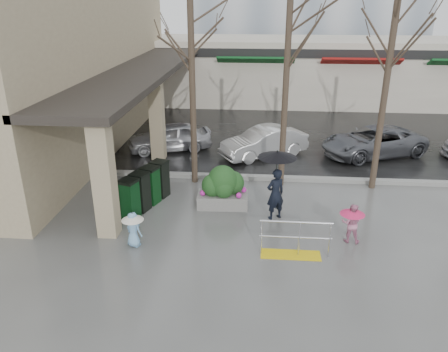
# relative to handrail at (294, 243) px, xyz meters

# --- Properties ---
(ground) EXTENTS (120.00, 120.00, 0.00)m
(ground) POSITION_rel_handrail_xyz_m (-1.36, 1.20, -0.38)
(ground) COLOR #51514F
(ground) RESTS_ON ground
(street_asphalt) EXTENTS (120.00, 36.00, 0.01)m
(street_asphalt) POSITION_rel_handrail_xyz_m (-1.36, 23.20, -0.37)
(street_asphalt) COLOR black
(street_asphalt) RESTS_ON ground
(curb) EXTENTS (120.00, 0.30, 0.15)m
(curb) POSITION_rel_handrail_xyz_m (-1.36, 5.20, -0.30)
(curb) COLOR gray
(curb) RESTS_ON ground
(near_building) EXTENTS (6.00, 18.00, 8.00)m
(near_building) POSITION_rel_handrail_xyz_m (-10.36, 9.20, 3.62)
(near_building) COLOR tan
(near_building) RESTS_ON ground
(canopy_slab) EXTENTS (2.80, 18.00, 0.25)m
(canopy_slab) POSITION_rel_handrail_xyz_m (-6.16, 9.20, 3.25)
(canopy_slab) COLOR #2D2823
(canopy_slab) RESTS_ON pillar_front
(pillar_front) EXTENTS (0.55, 0.55, 3.50)m
(pillar_front) POSITION_rel_handrail_xyz_m (-5.26, 0.70, 1.37)
(pillar_front) COLOR tan
(pillar_front) RESTS_ON ground
(pillar_back) EXTENTS (0.55, 0.55, 3.50)m
(pillar_back) POSITION_rel_handrail_xyz_m (-5.26, 7.20, 1.37)
(pillar_back) COLOR tan
(pillar_back) RESTS_ON ground
(storefront_row) EXTENTS (34.00, 6.74, 4.00)m
(storefront_row) POSITION_rel_handrail_xyz_m (0.64, 19.17, 1.64)
(storefront_row) COLOR beige
(storefront_row) RESTS_ON ground
(handrail) EXTENTS (1.90, 0.50, 1.03)m
(handrail) POSITION_rel_handrail_xyz_m (0.00, 0.00, 0.00)
(handrail) COLOR yellow
(handrail) RESTS_ON ground
(tree_west) EXTENTS (3.20, 3.20, 6.80)m
(tree_west) POSITION_rel_handrail_xyz_m (-3.36, 4.80, 4.71)
(tree_west) COLOR #382B21
(tree_west) RESTS_ON ground
(tree_midwest) EXTENTS (3.20, 3.20, 7.00)m
(tree_midwest) POSITION_rel_handrail_xyz_m (-0.16, 4.80, 4.86)
(tree_midwest) COLOR #382B21
(tree_midwest) RESTS_ON ground
(tree_mideast) EXTENTS (3.20, 3.20, 6.50)m
(tree_mideast) POSITION_rel_handrail_xyz_m (3.14, 4.80, 4.48)
(tree_mideast) COLOR #382B21
(tree_mideast) RESTS_ON ground
(woman) EXTENTS (1.18, 1.18, 2.25)m
(woman) POSITION_rel_handrail_xyz_m (-0.45, 2.10, 0.95)
(woman) COLOR black
(woman) RESTS_ON ground
(child_pink) EXTENTS (0.70, 0.70, 1.15)m
(child_pink) POSITION_rel_handrail_xyz_m (1.64, 0.87, 0.29)
(child_pink) COLOR pink
(child_pink) RESTS_ON ground
(child_blue) EXTENTS (0.61, 0.61, 1.03)m
(child_blue) POSITION_rel_handrail_xyz_m (-4.36, 0.11, 0.25)
(child_blue) COLOR #7DB3DF
(child_blue) RESTS_ON ground
(planter) EXTENTS (1.67, 0.97, 1.43)m
(planter) POSITION_rel_handrail_xyz_m (-2.13, 2.80, 0.31)
(planter) COLOR gray
(planter) RESTS_ON ground
(news_boxes) EXTENTS (1.25, 2.34, 1.28)m
(news_boxes) POSITION_rel_handrail_xyz_m (-4.65, 2.59, 0.27)
(news_boxes) COLOR #0D3A17
(news_boxes) RESTS_ON ground
(car_a) EXTENTS (3.98, 2.56, 1.26)m
(car_a) POSITION_rel_handrail_xyz_m (-5.01, 8.30, 0.25)
(car_a) COLOR #A7A7AC
(car_a) RESTS_ON ground
(car_b) EXTENTS (3.95, 3.17, 1.26)m
(car_b) POSITION_rel_handrail_xyz_m (-0.79, 7.87, 0.25)
(car_b) COLOR silver
(car_b) RESTS_ON ground
(car_c) EXTENTS (4.99, 3.68, 1.26)m
(car_c) POSITION_rel_handrail_xyz_m (3.92, 8.36, 0.25)
(car_c) COLOR #5C5E64
(car_c) RESTS_ON ground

